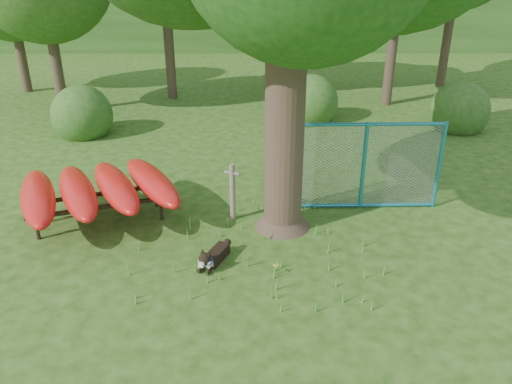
{
  "coord_description": "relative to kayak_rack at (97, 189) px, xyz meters",
  "views": [
    {
      "loc": [
        0.19,
        -7.0,
        4.83
      ],
      "look_at": [
        0.2,
        1.2,
        1.0
      ],
      "focal_mm": 35.0,
      "sensor_mm": 36.0,
      "label": 1
    }
  ],
  "objects": [
    {
      "name": "wildflower_clump",
      "position": [
        3.46,
        -1.89,
        -0.55
      ],
      "size": [
        0.09,
        0.09,
        0.21
      ],
      "rotation": [
        0.0,
        0.0,
        -0.19
      ],
      "color": "#4F9A32",
      "rests_on": "ground"
    },
    {
      "name": "shrub_mid",
      "position": [
        4.94,
        7.07,
        -0.72
      ],
      "size": [
        1.8,
        1.8,
        1.8
      ],
      "primitive_type": "sphere",
      "color": "#28541B",
      "rests_on": "ground"
    },
    {
      "name": "ground",
      "position": [
        2.94,
        -1.93,
        -0.72
      ],
      "size": [
        80.0,
        80.0,
        0.0
      ],
      "primitive_type": "plane",
      "color": "#20450D",
      "rests_on": "ground"
    },
    {
      "name": "wooden_post",
      "position": [
        2.67,
        0.12,
        -0.08
      ],
      "size": [
        0.32,
        0.19,
        1.2
      ],
      "rotation": [
        0.0,
        0.0,
        -0.4
      ],
      "color": "#6C6251",
      "rests_on": "ground"
    },
    {
      "name": "kayak_rack",
      "position": [
        0.0,
        0.0,
        0.0
      ],
      "size": [
        3.82,
        3.43,
        0.94
      ],
      "rotation": [
        0.0,
        0.0,
        0.34
      ],
      "color": "black",
      "rests_on": "ground"
    },
    {
      "name": "fence_section",
      "position": [
        5.37,
        0.63,
        0.23
      ],
      "size": [
        3.24,
        0.15,
        3.16
      ],
      "rotation": [
        0.0,
        0.0,
        0.02
      ],
      "color": "teal",
      "rests_on": "ground"
    },
    {
      "name": "shrub_right",
      "position": [
        9.44,
        6.07,
        -0.72
      ],
      "size": [
        1.8,
        1.8,
        1.8
      ],
      "primitive_type": "sphere",
      "color": "#28541B",
      "rests_on": "ground"
    },
    {
      "name": "shrub_left",
      "position": [
        -2.06,
        5.57,
        -0.72
      ],
      "size": [
        1.8,
        1.8,
        1.8
      ],
      "primitive_type": "sphere",
      "color": "#28541B",
      "rests_on": "ground"
    },
    {
      "name": "husky_dog",
      "position": [
        2.39,
        -1.56,
        -0.57
      ],
      "size": [
        0.55,
        0.89,
        0.43
      ],
      "rotation": [
        0.0,
        0.0,
        -0.42
      ],
      "color": "black",
      "rests_on": "ground"
    }
  ]
}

